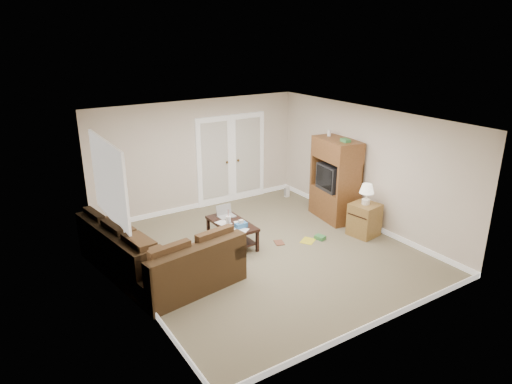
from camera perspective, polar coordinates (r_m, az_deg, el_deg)
floor at (r=8.63m, az=1.14°, el=-7.46°), size 5.50×5.50×0.00m
ceiling at (r=7.82m, az=1.26°, el=9.09°), size 5.00×5.50×0.02m
wall_left at (r=7.14m, az=-15.74°, el=-3.17°), size 0.02×5.50×2.50m
wall_right at (r=9.69m, az=13.60°, el=3.01°), size 0.02×5.50×2.50m
wall_back at (r=10.43m, az=-7.26°, el=4.57°), size 5.00×0.02×2.50m
wall_front at (r=6.22m, az=15.52°, el=-6.63°), size 5.00×0.02×2.50m
baseboards at (r=8.61m, az=1.14°, el=-7.17°), size 5.00×5.50×0.10m
french_doors at (r=10.84m, az=-3.07°, el=4.09°), size 1.80×0.05×2.13m
window_left at (r=7.96m, az=-17.88°, el=1.27°), size 0.05×1.92×1.42m
sectional_sofa at (r=7.84m, az=-12.69°, el=-8.26°), size 2.17×2.78×0.83m
coffee_table at (r=8.83m, az=-3.06°, el=-5.01°), size 0.58×1.13×0.77m
tv_armoire at (r=9.98m, az=9.87°, el=1.62°), size 0.76×1.18×1.90m
side_cabinet at (r=9.41m, az=13.41°, el=-3.05°), size 0.59×0.59×1.09m
space_heater at (r=11.37m, az=3.88°, el=0.07°), size 0.11×0.10×0.27m
floor_magazine at (r=9.10m, az=6.51°, el=-6.08°), size 0.39×0.37×0.01m
floor_greenbox at (r=9.18m, az=8.01°, el=-5.65°), size 0.19×0.23×0.08m
floor_book at (r=8.94m, az=2.39°, el=-6.40°), size 0.24×0.28×0.02m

